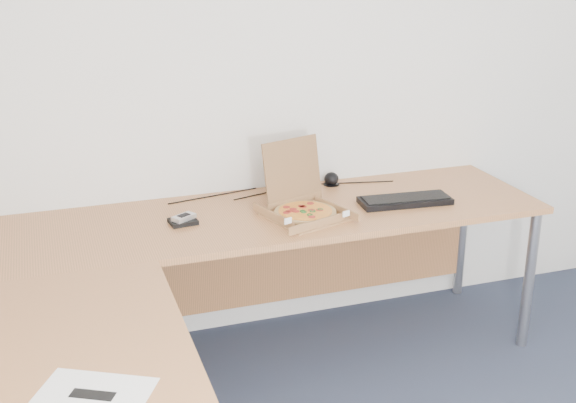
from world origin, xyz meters
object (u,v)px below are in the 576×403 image
object	(u,v)px
wallet	(183,221)
desk	(221,267)
keyboard	(405,201)
drinking_glass	(278,179)
pizza_box	(304,208)

from	to	relation	value
wallet	desk	bearing A→B (deg)	-88.42
desk	keyboard	distance (m)	1.02
drinking_glass	keyboard	bearing A→B (deg)	-34.06
desk	pizza_box	bearing A→B (deg)	36.52
desk	keyboard	xyz separation A→B (m)	(0.96, 0.34, 0.04)
desk	drinking_glass	bearing A→B (deg)	56.66
keyboard	wallet	distance (m)	1.02
desk	pizza_box	size ratio (longest dim) A/B	7.12
drinking_glass	keyboard	size ratio (longest dim) A/B	0.31
pizza_box	keyboard	xyz separation A→B (m)	(0.50, 0.00, -0.02)
pizza_box	wallet	xyz separation A→B (m)	(-0.52, 0.08, -0.03)
drinking_glass	wallet	bearing A→B (deg)	-152.90
pizza_box	wallet	world-z (taller)	pizza_box
drinking_glass	pizza_box	bearing A→B (deg)	-88.72
desk	wallet	xyz separation A→B (m)	(-0.06, 0.42, 0.04)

